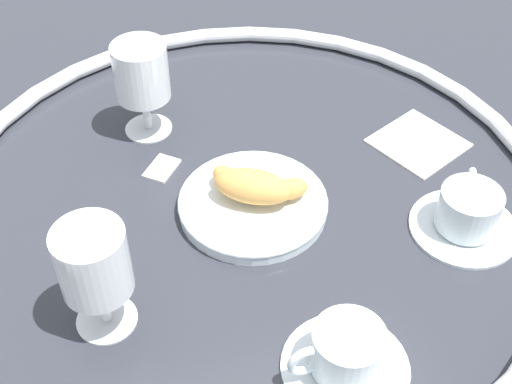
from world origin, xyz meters
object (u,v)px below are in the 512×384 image
coffee_cup_far (345,355)px  sugar_packet (162,167)px  juice_glass_left (94,267)px  coffee_cup_near (467,213)px  juice_glass_right (141,74)px  folded_napkin (418,142)px  pastry_plate (256,203)px  croissant_large (257,185)px

coffee_cup_far → sugar_packet: (-0.08, 0.37, -0.02)m
juice_glass_left → sugar_packet: (0.13, 0.22, -0.09)m
coffee_cup_near → sugar_packet: coffee_cup_near is taller
juice_glass_left → juice_glass_right: (0.14, 0.31, 0.00)m
juice_glass_left → juice_glass_right: size_ratio=1.00×
coffee_cup_near → juice_glass_left: bearing=175.7°
coffee_cup_far → folded_napkin: coffee_cup_far is taller
pastry_plate → juice_glass_left: size_ratio=1.37×
coffee_cup_far → juice_glass_left: (-0.21, 0.16, 0.07)m
croissant_large → coffee_cup_near: size_ratio=0.87×
coffee_cup_near → juice_glass_left: 0.45m
folded_napkin → juice_glass_right: bearing=152.5°
juice_glass_left → croissant_large: bearing=24.3°
coffee_cup_far → juice_glass_left: juice_glass_left is taller
juice_glass_right → coffee_cup_near: bearing=-47.9°
juice_glass_right → folded_napkin: (0.35, -0.18, -0.09)m
pastry_plate → juice_glass_right: bearing=111.2°
juice_glass_right → croissant_large: bearing=-68.1°
sugar_packet → juice_glass_right: bearing=40.9°
coffee_cup_near → juice_glass_right: bearing=132.1°
pastry_plate → croissant_large: 0.03m
juice_glass_left → folded_napkin: 0.51m
juice_glass_right → pastry_plate: bearing=-68.8°
pastry_plate → coffee_cup_near: 0.26m
coffee_cup_far → juice_glass_right: bearing=99.2°
croissant_large → juice_glass_right: juice_glass_right is taller
croissant_large → sugar_packet: croissant_large is taller
croissant_large → juice_glass_left: size_ratio=0.85×
pastry_plate → sugar_packet: size_ratio=3.85×
juice_glass_left → folded_napkin: size_ratio=1.27×
pastry_plate → juice_glass_right: juice_glass_right is taller
croissant_large → coffee_cup_far: (-0.01, -0.26, -0.01)m
coffee_cup_far → sugar_packet: bearing=102.7°
folded_napkin → pastry_plate: bearing=-173.1°
sugar_packet → folded_napkin: bearing=-57.9°
juice_glass_left → folded_napkin: (0.48, 0.13, -0.09)m
pastry_plate → sugar_packet: pastry_plate is taller
croissant_large → juice_glass_right: size_ratio=0.85×
pastry_plate → juice_glass_right: size_ratio=1.37×
coffee_cup_far → coffee_cup_near: bearing=27.7°
croissant_large → coffee_cup_near: croissant_large is taller
juice_glass_right → sugar_packet: size_ratio=2.80×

